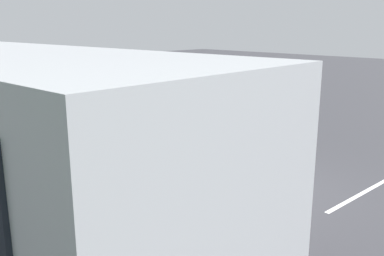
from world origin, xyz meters
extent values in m
plane|color=#38383D|center=(0.00, 0.00, 0.00)|extent=(80.00, 80.00, 0.00)
cube|color=black|center=(1.09, 3.90, 2.41)|extent=(7.93, 0.41, 1.01)
cube|color=red|center=(1.09, 3.90, 1.29)|extent=(8.31, 0.42, 0.28)
cylinder|color=black|center=(-0.18, 2.83, 0.49)|extent=(0.14, 0.14, 0.79)
cube|color=black|center=(-0.18, 2.79, 0.05)|extent=(0.14, 0.27, 0.10)
cylinder|color=black|center=(-0.33, 2.86, 0.49)|extent=(0.14, 0.14, 0.79)
cube|color=black|center=(-0.34, 2.82, 0.05)|extent=(0.14, 0.27, 0.10)
cube|color=maroon|center=(-0.25, 2.85, 1.21)|extent=(0.42, 0.34, 0.66)
cylinder|color=maroon|center=(-0.02, 2.81, 1.23)|extent=(0.10, 0.10, 0.63)
sphere|color=tan|center=(-0.02, 2.81, 0.92)|extent=(0.10, 0.10, 0.09)
cylinder|color=maroon|center=(-0.49, 2.88, 1.23)|extent=(0.10, 0.10, 0.63)
sphere|color=tan|center=(-0.49, 2.88, 0.92)|extent=(0.10, 0.10, 0.09)
sphere|color=tan|center=(-0.25, 2.85, 1.68)|extent=(0.27, 0.27, 0.24)
cylinder|color=black|center=(1.12, 2.73, 0.45)|extent=(0.13, 0.13, 0.73)
cube|color=black|center=(1.12, 2.69, 0.05)|extent=(0.12, 0.27, 0.10)
cylinder|color=black|center=(0.96, 2.74, 0.45)|extent=(0.13, 0.13, 0.73)
cube|color=black|center=(0.96, 2.70, 0.05)|extent=(0.12, 0.27, 0.10)
cube|color=maroon|center=(1.04, 2.73, 1.12)|extent=(0.40, 0.30, 0.61)
cylinder|color=maroon|center=(1.28, 2.72, 1.14)|extent=(0.10, 0.10, 0.58)
sphere|color=tan|center=(1.28, 2.72, 0.85)|extent=(0.10, 0.10, 0.09)
cylinder|color=maroon|center=(0.81, 2.75, 1.14)|extent=(0.10, 0.10, 0.58)
sphere|color=tan|center=(0.81, 2.75, 0.85)|extent=(0.10, 0.10, 0.09)
sphere|color=tan|center=(1.04, 2.73, 1.56)|extent=(0.23, 0.23, 0.22)
cylinder|color=#473823|center=(2.20, 2.77, 0.49)|extent=(0.15, 0.15, 0.80)
cube|color=black|center=(2.21, 2.73, 0.05)|extent=(0.16, 0.28, 0.10)
cylinder|color=#473823|center=(2.04, 2.73, 0.49)|extent=(0.15, 0.15, 0.80)
cube|color=black|center=(2.05, 2.69, 0.05)|extent=(0.16, 0.28, 0.10)
cube|color=silver|center=(2.12, 2.75, 1.21)|extent=(0.44, 0.37, 0.66)
cylinder|color=silver|center=(2.35, 2.81, 1.23)|extent=(0.11, 0.11, 0.63)
sphere|color=tan|center=(2.35, 2.81, 0.92)|extent=(0.11, 0.11, 0.09)
cylinder|color=silver|center=(1.89, 2.69, 1.23)|extent=(0.11, 0.11, 0.63)
sphere|color=tan|center=(1.89, 2.69, 0.92)|extent=(0.11, 0.11, 0.09)
sphere|color=tan|center=(2.12, 2.75, 1.69)|extent=(0.29, 0.29, 0.24)
torus|color=black|center=(-1.22, 3.20, 0.30)|extent=(0.61, 0.21, 0.60)
cylinder|color=silver|center=(-1.22, 3.20, 0.30)|extent=(0.13, 0.12, 0.12)
cylinder|color=silver|center=(-1.27, 3.19, 0.65)|extent=(0.32, 0.10, 0.67)
cube|color=black|center=(-1.86, 3.11, 0.63)|extent=(0.87, 0.39, 0.36)
cube|color=black|center=(-2.34, 3.05, 0.68)|extent=(0.55, 0.29, 0.20)
cylinder|color=black|center=(-1.32, 3.19, 0.95)|extent=(0.11, 0.58, 0.04)
torus|color=black|center=(3.06, -3.11, 0.30)|extent=(0.59, 0.39, 0.60)
cylinder|color=silver|center=(3.06, -3.11, 0.30)|extent=(0.15, 0.14, 0.12)
torus|color=black|center=(3.86, -3.52, 1.44)|extent=(0.81, 0.50, 0.84)
cylinder|color=silver|center=(3.86, -3.52, 1.44)|extent=(0.16, 0.16, 0.12)
cylinder|color=silver|center=(2.85, -3.00, 0.56)|extent=(0.64, 0.36, 0.25)
cube|color=#198C33|center=(3.19, -3.18, 1.02)|extent=(0.84, 0.61, 0.88)
cube|color=black|center=(3.42, -3.30, 1.42)|extent=(0.53, 0.41, 0.53)
cylinder|color=silver|center=(3.48, -3.48, 1.17)|extent=(0.34, 0.23, 0.40)
cylinder|color=black|center=(2.66, -2.91, 0.78)|extent=(0.29, 0.53, 0.04)
cube|color=black|center=(3.03, -3.10, 1.25)|extent=(0.56, 0.51, 0.51)
sphere|color=white|center=(2.68, -2.92, 1.05)|extent=(0.35, 0.35, 0.26)
cylinder|color=black|center=(2.95, -2.85, 1.03)|extent=(0.45, 0.29, 0.22)
cylinder|color=black|center=(3.43, -3.10, 1.19)|extent=(0.38, 0.26, 0.33)
cylinder|color=black|center=(2.79, -3.18, 1.03)|extent=(0.45, 0.29, 0.22)
cylinder|color=black|center=(3.27, -3.42, 1.19)|extent=(0.38, 0.26, 0.33)
cube|color=orange|center=(1.03, -3.36, 0.01)|extent=(0.34, 0.34, 0.03)
cone|color=orange|center=(1.03, -3.36, 0.33)|extent=(0.26, 0.26, 0.60)
cylinder|color=white|center=(1.03, -3.36, 0.30)|extent=(0.19, 0.19, 0.07)
cube|color=white|center=(-1.98, -1.90, 0.00)|extent=(0.24, 3.68, 0.01)
cube|color=white|center=(0.90, -1.90, 0.00)|extent=(0.24, 3.70, 0.01)
cube|color=white|center=(3.78, -1.90, 0.00)|extent=(0.28, 4.79, 0.01)
camera|label=1|loc=(-5.46, 7.09, 3.55)|focal=39.41mm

